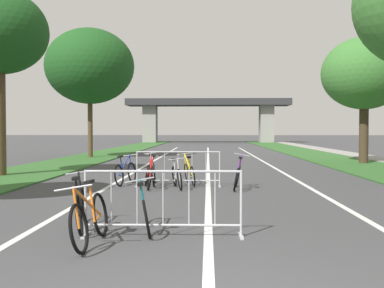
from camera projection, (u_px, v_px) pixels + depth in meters
grass_verge_left at (109, 153)px, 33.13m from camera, size 3.39×70.53×0.05m
grass_verge_right at (309, 154)px, 32.65m from camera, size 3.39×70.53×0.05m
sidewalk_path_right at (346, 154)px, 32.56m from camera, size 1.72×70.53×0.08m
lane_stripe_center at (208, 162)px, 24.45m from camera, size 0.14×40.80×0.01m
lane_stripe_right_lane at (265, 162)px, 24.35m from camera, size 0.14×40.80×0.01m
lane_stripe_left_lane at (152, 162)px, 24.55m from camera, size 0.14×40.80×0.01m
overpass_bridge at (208, 110)px, 62.16m from camera, size 21.53×4.37×5.77m
tree_left_maple_mid at (90, 66)px, 28.14m from camera, size 5.32×5.32×7.78m
tree_right_oak_near at (364, 74)px, 23.04m from camera, size 4.19×4.19×6.26m
crowd_barrier_nearest at (163, 203)px, 7.36m from camera, size 2.52×0.47×1.05m
crowd_barrier_second at (178, 169)px, 13.87m from camera, size 2.52×0.47×1.05m
bicycle_orange_0 at (90, 219)px, 6.84m from camera, size 0.53×1.77×0.95m
bicycle_purple_1 at (237, 176)px, 13.24m from camera, size 0.57×1.70×1.01m
bicycle_teal_2 at (145, 211)px, 7.75m from camera, size 0.63×1.69×0.86m
bicycle_red_3 at (149, 175)px, 13.48m from camera, size 0.50×1.66×0.99m
bicycle_black_4 at (81, 207)px, 7.92m from camera, size 0.64×1.74×0.96m
bicycle_yellow_5 at (189, 173)px, 14.40m from camera, size 0.67×1.68×0.97m
bicycle_white_6 at (153, 173)px, 14.29m from camera, size 0.45×1.73×0.99m
bicycle_blue_7 at (125, 173)px, 14.41m from camera, size 0.52×1.71×0.92m
bicycle_silver_8 at (177, 176)px, 13.42m from camera, size 0.52×1.59×0.92m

